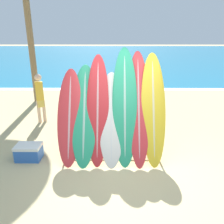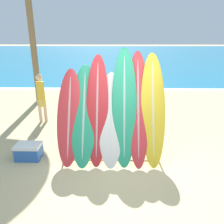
{
  "view_description": "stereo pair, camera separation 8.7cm",
  "coord_description": "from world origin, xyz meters",
  "px_view_note": "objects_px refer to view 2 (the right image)",
  "views": [
    {
      "loc": [
        -0.23,
        -3.91,
        2.65
      ],
      "look_at": [
        -0.26,
        1.32,
        0.85
      ],
      "focal_mm": 35.0,
      "sensor_mm": 36.0,
      "label": 1
    },
    {
      "loc": [
        -0.14,
        -3.91,
        2.65
      ],
      "look_at": [
        -0.26,
        1.32,
        0.85
      ],
      "focal_mm": 35.0,
      "sensor_mm": 36.0,
      "label": 2
    }
  ],
  "objects_px": {
    "surfboard_slot_6": "(153,108)",
    "person_near_water": "(41,96)",
    "surfboard_rack": "(111,140)",
    "surfboard_slot_4": "(124,105)",
    "surfboard_slot_0": "(69,116)",
    "surfboard_slot_5": "(138,107)",
    "person_far_left": "(101,93)",
    "surfboard_slot_2": "(97,109)",
    "person_mid_beach": "(149,89)",
    "cooler_box": "(29,151)",
    "surfboard_slot_1": "(84,114)",
    "surfboard_slot_3": "(111,119)"
  },
  "relations": [
    {
      "from": "person_mid_beach",
      "to": "surfboard_slot_3",
      "type": "bearing_deg",
      "value": 36.18
    },
    {
      "from": "surfboard_slot_3",
      "to": "cooler_box",
      "type": "relative_size",
      "value": 3.37
    },
    {
      "from": "surfboard_rack",
      "to": "surfboard_slot_6",
      "type": "bearing_deg",
      "value": 8.96
    },
    {
      "from": "person_near_water",
      "to": "person_far_left",
      "type": "bearing_deg",
      "value": 164.45
    },
    {
      "from": "surfboard_slot_1",
      "to": "cooler_box",
      "type": "bearing_deg",
      "value": -173.3
    },
    {
      "from": "surfboard_slot_3",
      "to": "person_mid_beach",
      "type": "relative_size",
      "value": 1.12
    },
    {
      "from": "surfboard_slot_1",
      "to": "surfboard_slot_4",
      "type": "bearing_deg",
      "value": 4.94
    },
    {
      "from": "surfboard_slot_0",
      "to": "surfboard_slot_3",
      "type": "relative_size",
      "value": 1.04
    },
    {
      "from": "surfboard_slot_3",
      "to": "person_near_water",
      "type": "relative_size",
      "value": 1.21
    },
    {
      "from": "surfboard_slot_1",
      "to": "surfboard_slot_3",
      "type": "relative_size",
      "value": 1.08
    },
    {
      "from": "surfboard_slot_4",
      "to": "person_far_left",
      "type": "height_order",
      "value": "surfboard_slot_4"
    },
    {
      "from": "surfboard_slot_0",
      "to": "person_far_left",
      "type": "relative_size",
      "value": 1.2
    },
    {
      "from": "person_mid_beach",
      "to": "cooler_box",
      "type": "height_order",
      "value": "person_mid_beach"
    },
    {
      "from": "cooler_box",
      "to": "surfboard_slot_0",
      "type": "bearing_deg",
      "value": 7.33
    },
    {
      "from": "surfboard_slot_2",
      "to": "person_near_water",
      "type": "relative_size",
      "value": 1.45
    },
    {
      "from": "surfboard_slot_6",
      "to": "surfboard_slot_0",
      "type": "bearing_deg",
      "value": -177.53
    },
    {
      "from": "surfboard_slot_1",
      "to": "person_far_left",
      "type": "bearing_deg",
      "value": 84.73
    },
    {
      "from": "surfboard_rack",
      "to": "person_mid_beach",
      "type": "bearing_deg",
      "value": 67.94
    },
    {
      "from": "surfboard_slot_5",
      "to": "person_near_water",
      "type": "height_order",
      "value": "surfboard_slot_5"
    },
    {
      "from": "surfboard_slot_2",
      "to": "surfboard_slot_1",
      "type": "bearing_deg",
      "value": -172.64
    },
    {
      "from": "surfboard_slot_1",
      "to": "surfboard_slot_6",
      "type": "bearing_deg",
      "value": 1.97
    },
    {
      "from": "surfboard_slot_4",
      "to": "person_near_water",
      "type": "distance_m",
      "value": 3.32
    },
    {
      "from": "surfboard_slot_5",
      "to": "surfboard_slot_6",
      "type": "height_order",
      "value": "surfboard_slot_5"
    },
    {
      "from": "person_far_left",
      "to": "cooler_box",
      "type": "height_order",
      "value": "person_far_left"
    },
    {
      "from": "surfboard_slot_1",
      "to": "surfboard_slot_3",
      "type": "xyz_separation_m",
      "value": [
        0.6,
        -0.04,
        -0.08
      ]
    },
    {
      "from": "person_near_water",
      "to": "surfboard_slot_0",
      "type": "bearing_deg",
      "value": 98.94
    },
    {
      "from": "surfboard_slot_2",
      "to": "person_mid_beach",
      "type": "xyz_separation_m",
      "value": [
        1.53,
        2.89,
        -0.22
      ]
    },
    {
      "from": "surfboard_slot_4",
      "to": "surfboard_slot_5",
      "type": "height_order",
      "value": "surfboard_slot_4"
    },
    {
      "from": "person_mid_beach",
      "to": "person_far_left",
      "type": "relative_size",
      "value": 1.03
    },
    {
      "from": "surfboard_slot_4",
      "to": "person_near_water",
      "type": "relative_size",
      "value": 1.55
    },
    {
      "from": "surfboard_slot_5",
      "to": "person_mid_beach",
      "type": "relative_size",
      "value": 1.39
    },
    {
      "from": "surfboard_slot_0",
      "to": "person_near_water",
      "type": "relative_size",
      "value": 1.26
    },
    {
      "from": "surfboard_slot_1",
      "to": "surfboard_slot_0",
      "type": "bearing_deg",
      "value": -175.17
    },
    {
      "from": "surfboard_slot_2",
      "to": "surfboard_slot_3",
      "type": "relative_size",
      "value": 1.2
    },
    {
      "from": "surfboard_slot_0",
      "to": "person_near_water",
      "type": "height_order",
      "value": "surfboard_slot_0"
    },
    {
      "from": "surfboard_slot_0",
      "to": "surfboard_slot_5",
      "type": "height_order",
      "value": "surfboard_slot_5"
    },
    {
      "from": "person_near_water",
      "to": "surfboard_slot_5",
      "type": "bearing_deg",
      "value": 121.24
    },
    {
      "from": "surfboard_slot_4",
      "to": "surfboard_slot_5",
      "type": "distance_m",
      "value": 0.31
    },
    {
      "from": "surfboard_rack",
      "to": "surfboard_slot_4",
      "type": "bearing_deg",
      "value": 30.62
    },
    {
      "from": "surfboard_slot_5",
      "to": "cooler_box",
      "type": "height_order",
      "value": "surfboard_slot_5"
    },
    {
      "from": "surfboard_slot_6",
      "to": "cooler_box",
      "type": "distance_m",
      "value": 2.97
    },
    {
      "from": "person_far_left",
      "to": "cooler_box",
      "type": "xyz_separation_m",
      "value": [
        -1.5,
        -2.55,
        -0.72
      ]
    },
    {
      "from": "surfboard_rack",
      "to": "person_near_water",
      "type": "bearing_deg",
      "value": 135.68
    },
    {
      "from": "surfboard_slot_1",
      "to": "person_far_left",
      "type": "xyz_separation_m",
      "value": [
        0.22,
        2.4,
        -0.13
      ]
    },
    {
      "from": "surfboard_slot_4",
      "to": "surfboard_slot_2",
      "type": "bearing_deg",
      "value": -176.26
    },
    {
      "from": "person_far_left",
      "to": "surfboard_rack",
      "type": "bearing_deg",
      "value": -124.77
    },
    {
      "from": "surfboard_slot_3",
      "to": "surfboard_slot_6",
      "type": "height_order",
      "value": "surfboard_slot_6"
    },
    {
      "from": "surfboard_slot_0",
      "to": "surfboard_slot_2",
      "type": "height_order",
      "value": "surfboard_slot_2"
    },
    {
      "from": "surfboard_slot_6",
      "to": "person_near_water",
      "type": "distance_m",
      "value": 3.84
    },
    {
      "from": "person_near_water",
      "to": "cooler_box",
      "type": "relative_size",
      "value": 2.79
    }
  ]
}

